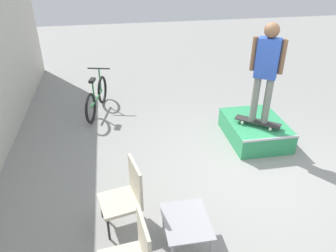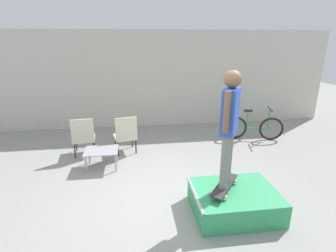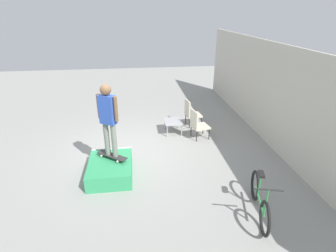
{
  "view_description": "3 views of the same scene",
  "coord_description": "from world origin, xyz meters",
  "px_view_note": "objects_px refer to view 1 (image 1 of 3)",
  "views": [
    {
      "loc": [
        -4.08,
        2.18,
        3.49
      ],
      "look_at": [
        0.43,
        1.39,
        0.87
      ],
      "focal_mm": 35.0,
      "sensor_mm": 36.0,
      "label": 1
    },
    {
      "loc": [
        -0.45,
        -4.0,
        2.74
      ],
      "look_at": [
        0.27,
        1.28,
        0.95
      ],
      "focal_mm": 28.0,
      "sensor_mm": 36.0,
      "label": 2
    },
    {
      "loc": [
        6.81,
        0.23,
        3.87
      ],
      "look_at": [
        0.34,
        1.07,
        0.93
      ],
      "focal_mm": 28.0,
      "sensor_mm": 36.0,
      "label": 3
    }
  ],
  "objects_px": {
    "skate_ramp_box": "(255,130)",
    "person_skater": "(266,66)",
    "skateboard_on_ramp": "(258,122)",
    "bicycle": "(97,97)",
    "patio_chair_right": "(126,194)",
    "coffee_table": "(186,223)"
  },
  "relations": [
    {
      "from": "skateboard_on_ramp",
      "to": "coffee_table",
      "type": "bearing_deg",
      "value": 86.5
    },
    {
      "from": "skate_ramp_box",
      "to": "coffee_table",
      "type": "xyz_separation_m",
      "value": [
        -2.32,
        1.93,
        0.16
      ]
    },
    {
      "from": "skate_ramp_box",
      "to": "patio_chair_right",
      "type": "bearing_deg",
      "value": 124.23
    },
    {
      "from": "skate_ramp_box",
      "to": "patio_chair_right",
      "type": "distance_m",
      "value": 3.21
    },
    {
      "from": "skate_ramp_box",
      "to": "coffee_table",
      "type": "height_order",
      "value": "skate_ramp_box"
    },
    {
      "from": "patio_chair_right",
      "to": "skate_ramp_box",
      "type": "bearing_deg",
      "value": 112.34
    },
    {
      "from": "skateboard_on_ramp",
      "to": "bicycle",
      "type": "bearing_deg",
      "value": 5.29
    },
    {
      "from": "coffee_table",
      "to": "person_skater",
      "type": "bearing_deg",
      "value": -41.08
    },
    {
      "from": "coffee_table",
      "to": "skate_ramp_box",
      "type": "bearing_deg",
      "value": -39.73
    },
    {
      "from": "person_skater",
      "to": "coffee_table",
      "type": "distance_m",
      "value": 3.1
    },
    {
      "from": "coffee_table",
      "to": "bicycle",
      "type": "relative_size",
      "value": 0.45
    },
    {
      "from": "bicycle",
      "to": "patio_chair_right",
      "type": "bearing_deg",
      "value": -158.41
    },
    {
      "from": "person_skater",
      "to": "patio_chair_right",
      "type": "relative_size",
      "value": 1.9
    },
    {
      "from": "coffee_table",
      "to": "bicycle",
      "type": "height_order",
      "value": "bicycle"
    },
    {
      "from": "skate_ramp_box",
      "to": "person_skater",
      "type": "relative_size",
      "value": 0.75
    },
    {
      "from": "skateboard_on_ramp",
      "to": "coffee_table",
      "type": "distance_m",
      "value": 2.85
    },
    {
      "from": "person_skater",
      "to": "coffee_table",
      "type": "bearing_deg",
      "value": 81.49
    },
    {
      "from": "skate_ramp_box",
      "to": "skateboard_on_ramp",
      "type": "distance_m",
      "value": 0.33
    },
    {
      "from": "person_skater",
      "to": "bicycle",
      "type": "distance_m",
      "value": 3.8
    },
    {
      "from": "skateboard_on_ramp",
      "to": "person_skater",
      "type": "height_order",
      "value": "person_skater"
    },
    {
      "from": "skate_ramp_box",
      "to": "patio_chair_right",
      "type": "height_order",
      "value": "patio_chair_right"
    },
    {
      "from": "coffee_table",
      "to": "bicycle",
      "type": "distance_m",
      "value": 4.23
    }
  ]
}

